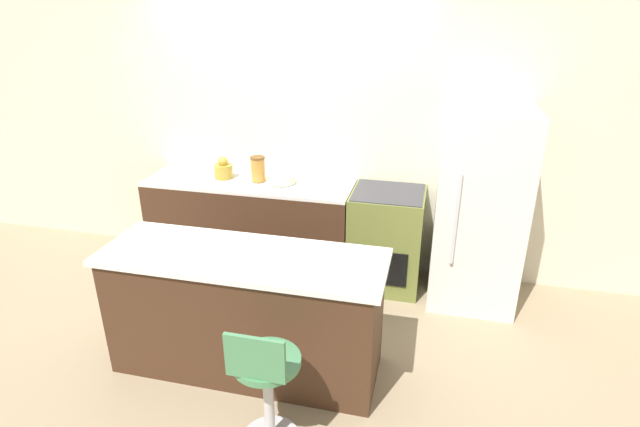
{
  "coord_description": "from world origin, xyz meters",
  "views": [
    {
      "loc": [
        1.35,
        -3.7,
        2.39
      ],
      "look_at": [
        0.55,
        -0.36,
        0.93
      ],
      "focal_mm": 28.0,
      "sensor_mm": 36.0,
      "label": 1
    }
  ],
  "objects_px": {
    "refrigerator": "(479,209)",
    "kettle": "(223,169)",
    "stool_chair": "(266,386)",
    "oven_range": "(386,239)",
    "mixing_bowl": "(282,179)"
  },
  "relations": [
    {
      "from": "stool_chair",
      "to": "kettle",
      "type": "relative_size",
      "value": 4.25
    },
    {
      "from": "kettle",
      "to": "mixing_bowl",
      "type": "height_order",
      "value": "kettle"
    },
    {
      "from": "refrigerator",
      "to": "kettle",
      "type": "height_order",
      "value": "refrigerator"
    },
    {
      "from": "oven_range",
      "to": "refrigerator",
      "type": "distance_m",
      "value": 0.84
    },
    {
      "from": "refrigerator",
      "to": "mixing_bowl",
      "type": "distance_m",
      "value": 1.71
    },
    {
      "from": "kettle",
      "to": "mixing_bowl",
      "type": "xyz_separation_m",
      "value": [
        0.56,
        -0.0,
        -0.04
      ]
    },
    {
      "from": "refrigerator",
      "to": "mixing_bowl",
      "type": "relative_size",
      "value": 6.95
    },
    {
      "from": "stool_chair",
      "to": "mixing_bowl",
      "type": "bearing_deg",
      "value": 104.72
    },
    {
      "from": "oven_range",
      "to": "stool_chair",
      "type": "xyz_separation_m",
      "value": [
        -0.43,
        -1.99,
        -0.01
      ]
    },
    {
      "from": "stool_chair",
      "to": "mixing_bowl",
      "type": "relative_size",
      "value": 3.63
    },
    {
      "from": "stool_chair",
      "to": "kettle",
      "type": "distance_m",
      "value": 2.34
    },
    {
      "from": "oven_range",
      "to": "kettle",
      "type": "height_order",
      "value": "kettle"
    },
    {
      "from": "stool_chair",
      "to": "oven_range",
      "type": "bearing_deg",
      "value": 77.76
    },
    {
      "from": "refrigerator",
      "to": "kettle",
      "type": "bearing_deg",
      "value": 178.16
    },
    {
      "from": "refrigerator",
      "to": "mixing_bowl",
      "type": "bearing_deg",
      "value": 177.55
    }
  ]
}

